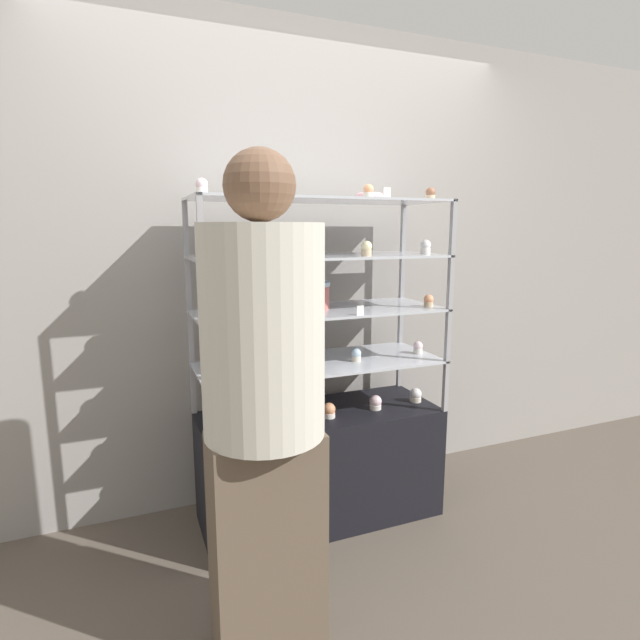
% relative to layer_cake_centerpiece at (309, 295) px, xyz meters
% --- Properties ---
extents(ground_plane, '(20.00, 20.00, 0.00)m').
position_rel_layer_cake_centerpiece_xyz_m(ground_plane, '(0.04, -0.05, -1.19)').
color(ground_plane, brown).
extents(back_wall, '(8.00, 0.05, 2.60)m').
position_rel_layer_cake_centerpiece_xyz_m(back_wall, '(0.04, 0.33, 0.11)').
color(back_wall, gray).
rests_on(back_wall, ground_plane).
extents(display_base, '(1.23, 0.48, 0.58)m').
position_rel_layer_cake_centerpiece_xyz_m(display_base, '(0.04, -0.05, -0.90)').
color(display_base, black).
rests_on(display_base, ground_plane).
extents(display_riser_lower, '(1.23, 0.48, 0.27)m').
position_rel_layer_cake_centerpiece_xyz_m(display_riser_lower, '(0.04, -0.05, -0.35)').
color(display_riser_lower, '#99999E').
rests_on(display_riser_lower, display_base).
extents(display_riser_middle, '(1.23, 0.48, 0.27)m').
position_rel_layer_cake_centerpiece_xyz_m(display_riser_middle, '(0.04, -0.05, -0.08)').
color(display_riser_middle, '#99999E').
rests_on(display_riser_middle, display_riser_lower).
extents(display_riser_upper, '(1.23, 0.48, 0.27)m').
position_rel_layer_cake_centerpiece_xyz_m(display_riser_upper, '(0.04, -0.05, 0.18)').
color(display_riser_upper, '#99999E').
rests_on(display_riser_upper, display_riser_middle).
extents(display_riser_top, '(1.23, 0.48, 0.27)m').
position_rel_layer_cake_centerpiece_xyz_m(display_riser_top, '(0.04, -0.05, 0.45)').
color(display_riser_top, '#99999E').
rests_on(display_riser_top, display_riser_upper).
extents(layer_cake_centerpiece, '(0.21, 0.21, 0.13)m').
position_rel_layer_cake_centerpiece_xyz_m(layer_cake_centerpiece, '(0.00, 0.00, 0.00)').
color(layer_cake_centerpiece, '#C66660').
rests_on(layer_cake_centerpiece, display_riser_middle).
extents(sheet_cake_frosted, '(0.22, 0.13, 0.06)m').
position_rel_layer_cake_centerpiece_xyz_m(sheet_cake_frosted, '(-0.16, -0.03, -0.31)').
color(sheet_cake_frosted, '#DBBC84').
rests_on(sheet_cake_frosted, display_riser_lower).
extents(cupcake_0, '(0.06, 0.06, 0.08)m').
position_rel_layer_cake_centerpiece_xyz_m(cupcake_0, '(-0.53, -0.12, -0.57)').
color(cupcake_0, '#CCB28C').
rests_on(cupcake_0, display_base).
extents(cupcake_1, '(0.06, 0.06, 0.08)m').
position_rel_layer_cake_centerpiece_xyz_m(cupcake_1, '(-0.24, -0.17, -0.57)').
color(cupcake_1, '#CCB28C').
rests_on(cupcake_1, display_base).
extents(cupcake_2, '(0.06, 0.06, 0.08)m').
position_rel_layer_cake_centerpiece_xyz_m(cupcake_2, '(0.05, -0.14, -0.57)').
color(cupcake_2, white).
rests_on(cupcake_2, display_base).
extents(cupcake_3, '(0.06, 0.06, 0.08)m').
position_rel_layer_cake_centerpiece_xyz_m(cupcake_3, '(0.32, -0.13, -0.57)').
color(cupcake_3, white).
rests_on(cupcake_3, display_base).
extents(cupcake_4, '(0.06, 0.06, 0.08)m').
position_rel_layer_cake_centerpiece_xyz_m(cupcake_4, '(0.58, -0.11, -0.57)').
color(cupcake_4, beige).
rests_on(cupcake_4, display_base).
extents(price_tag_0, '(0.04, 0.00, 0.04)m').
position_rel_layer_cake_centerpiece_xyz_m(price_tag_0, '(-0.12, -0.28, -0.58)').
color(price_tag_0, white).
rests_on(price_tag_0, display_base).
extents(cupcake_5, '(0.05, 0.05, 0.07)m').
position_rel_layer_cake_centerpiece_xyz_m(cupcake_5, '(-0.52, -0.16, -0.30)').
color(cupcake_5, white).
rests_on(cupcake_5, display_riser_lower).
extents(cupcake_6, '(0.05, 0.05, 0.07)m').
position_rel_layer_cake_centerpiece_xyz_m(cupcake_6, '(0.21, -0.12, -0.30)').
color(cupcake_6, beige).
rests_on(cupcake_6, display_riser_lower).
extents(cupcake_7, '(0.05, 0.05, 0.07)m').
position_rel_layer_cake_centerpiece_xyz_m(cupcake_7, '(0.59, -0.10, -0.30)').
color(cupcake_7, white).
rests_on(cupcake_7, display_riser_lower).
extents(price_tag_1, '(0.04, 0.00, 0.04)m').
position_rel_layer_cake_centerpiece_xyz_m(price_tag_1, '(-0.32, -0.28, -0.31)').
color(price_tag_1, white).
rests_on(price_tag_1, display_riser_lower).
extents(cupcake_8, '(0.05, 0.05, 0.06)m').
position_rel_layer_cake_centerpiece_xyz_m(cupcake_8, '(-0.53, -0.18, -0.04)').
color(cupcake_8, white).
rests_on(cupcake_8, display_riser_middle).
extents(cupcake_9, '(0.05, 0.05, 0.06)m').
position_rel_layer_cake_centerpiece_xyz_m(cupcake_9, '(0.59, -0.17, -0.04)').
color(cupcake_9, '#CCB28C').
rests_on(cupcake_9, display_riser_middle).
extents(price_tag_2, '(0.04, 0.00, 0.04)m').
position_rel_layer_cake_centerpiece_xyz_m(price_tag_2, '(0.15, -0.28, -0.05)').
color(price_tag_2, white).
rests_on(price_tag_2, display_riser_middle).
extents(cupcake_10, '(0.05, 0.05, 0.07)m').
position_rel_layer_cake_centerpiece_xyz_m(cupcake_10, '(-0.53, -0.14, 0.23)').
color(cupcake_10, white).
rests_on(cupcake_10, display_riser_upper).
extents(cupcake_11, '(0.05, 0.05, 0.07)m').
position_rel_layer_cake_centerpiece_xyz_m(cupcake_11, '(-0.14, -0.11, 0.23)').
color(cupcake_11, beige).
rests_on(cupcake_11, display_riser_upper).
extents(cupcake_12, '(0.05, 0.05, 0.07)m').
position_rel_layer_cake_centerpiece_xyz_m(cupcake_12, '(0.23, -0.18, 0.23)').
color(cupcake_12, '#CCB28C').
rests_on(cupcake_12, display_riser_upper).
extents(cupcake_13, '(0.05, 0.05, 0.07)m').
position_rel_layer_cake_centerpiece_xyz_m(cupcake_13, '(0.61, -0.10, 0.23)').
color(cupcake_13, white).
rests_on(cupcake_13, display_riser_upper).
extents(price_tag_3, '(0.04, 0.00, 0.04)m').
position_rel_layer_cake_centerpiece_xyz_m(price_tag_3, '(-0.12, -0.28, 0.22)').
color(price_tag_3, white).
rests_on(price_tag_3, display_riser_upper).
extents(cupcake_14, '(0.05, 0.05, 0.07)m').
position_rel_layer_cake_centerpiece_xyz_m(cupcake_14, '(-0.54, -0.17, 0.50)').
color(cupcake_14, white).
rests_on(cupcake_14, display_riser_top).
extents(cupcake_15, '(0.05, 0.05, 0.07)m').
position_rel_layer_cake_centerpiece_xyz_m(cupcake_15, '(-0.15, -0.14, 0.50)').
color(cupcake_15, white).
rests_on(cupcake_15, display_riser_top).
extents(cupcake_16, '(0.05, 0.05, 0.07)m').
position_rel_layer_cake_centerpiece_xyz_m(cupcake_16, '(0.24, -0.17, 0.50)').
color(cupcake_16, beige).
rests_on(cupcake_16, display_riser_top).
extents(cupcake_17, '(0.05, 0.05, 0.07)m').
position_rel_layer_cake_centerpiece_xyz_m(cupcake_17, '(0.61, -0.12, 0.50)').
color(cupcake_17, '#CCB28C').
rests_on(cupcake_17, display_riser_top).
extents(price_tag_4, '(0.04, 0.00, 0.04)m').
position_rel_layer_cake_centerpiece_xyz_m(price_tag_4, '(0.28, -0.28, 0.49)').
color(price_tag_4, white).
rests_on(price_tag_4, display_riser_top).
extents(donut_glazed, '(0.14, 0.14, 0.03)m').
position_rel_layer_cake_centerpiece_xyz_m(donut_glazed, '(0.30, -0.05, 0.49)').
color(donut_glazed, '#EFB2BC').
rests_on(donut_glazed, display_riser_top).
extents(customer_figure, '(0.41, 0.41, 1.77)m').
position_rel_layer_cake_centerpiece_xyz_m(customer_figure, '(-0.45, -0.75, -0.24)').
color(customer_figure, brown).
rests_on(customer_figure, ground_plane).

